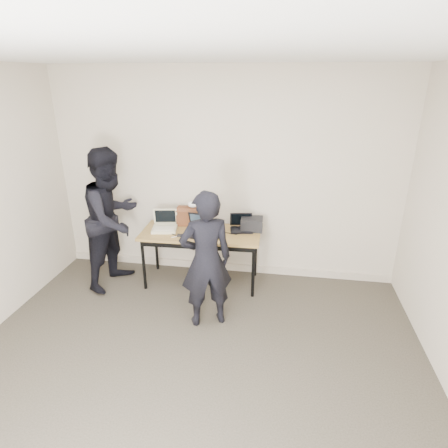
% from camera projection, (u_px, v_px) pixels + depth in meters
% --- Properties ---
extents(room, '(4.60, 4.60, 2.80)m').
position_uv_depth(room, '(176.00, 252.00, 2.75)').
color(room, '#403A31').
rests_on(room, ground).
extents(desk, '(1.52, 0.69, 0.72)m').
position_uv_depth(desk, '(201.00, 237.00, 4.74)').
color(desk, olive).
rests_on(desk, ground).
extents(laptop_beige, '(0.35, 0.35, 0.25)m').
position_uv_depth(laptop_beige, '(165.00, 226.00, 4.79)').
color(laptop_beige, beige).
rests_on(laptop_beige, desk).
extents(laptop_center, '(0.37, 0.36, 0.25)m').
position_uv_depth(laptop_center, '(198.00, 230.00, 4.65)').
color(laptop_center, black).
rests_on(laptop_center, desk).
extents(laptop_right, '(0.33, 0.32, 0.21)m').
position_uv_depth(laptop_right, '(241.00, 226.00, 4.78)').
color(laptop_right, black).
rests_on(laptop_right, desk).
extents(leather_satchel, '(0.37, 0.19, 0.25)m').
position_uv_depth(leather_satchel, '(191.00, 216.00, 4.91)').
color(leather_satchel, '#572D17').
rests_on(leather_satchel, desk).
extents(tissue, '(0.14, 0.11, 0.08)m').
position_uv_depth(tissue, '(193.00, 204.00, 4.85)').
color(tissue, white).
rests_on(tissue, leather_satchel).
extents(equipment_box, '(0.28, 0.24, 0.16)m').
position_uv_depth(equipment_box, '(252.00, 224.00, 4.77)').
color(equipment_box, black).
rests_on(equipment_box, desk).
extents(power_brick, '(0.07, 0.05, 0.03)m').
position_uv_depth(power_brick, '(180.00, 235.00, 4.59)').
color(power_brick, black).
rests_on(power_brick, desk).
extents(cables, '(1.14, 0.51, 0.01)m').
position_uv_depth(cables, '(204.00, 232.00, 4.72)').
color(cables, silver).
rests_on(cables, desk).
extents(person_typist, '(0.66, 0.56, 1.52)m').
position_uv_depth(person_typist, '(206.00, 260.00, 3.91)').
color(person_typist, black).
rests_on(person_typist, ground).
extents(person_observer, '(0.88, 1.02, 1.79)m').
position_uv_depth(person_observer, '(113.00, 219.00, 4.68)').
color(person_observer, black).
rests_on(person_observer, ground).
extents(baseboard, '(4.50, 0.03, 0.10)m').
position_uv_depth(baseboard, '(224.00, 266.00, 5.29)').
color(baseboard, '#C2B4A0').
rests_on(baseboard, ground).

